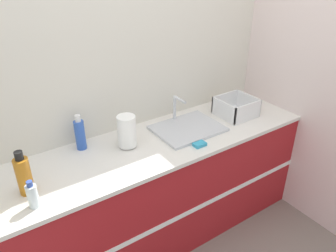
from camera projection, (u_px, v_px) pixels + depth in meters
wall_back at (122, 77)px, 2.40m from camera, size 4.96×0.06×2.60m
wall_right at (279, 59)px, 2.79m from camera, size 0.06×2.64×2.60m
counter_cabinet at (150, 193)px, 2.55m from camera, size 2.58×0.67×0.90m
sink at (187, 127)px, 2.52m from camera, size 0.51×0.39×0.22m
paper_towel_roll at (127, 131)px, 2.26m from camera, size 0.13×0.13×0.24m
dish_rack at (236, 109)px, 2.72m from camera, size 0.29×0.28×0.15m
bottle_amber at (24, 175)px, 1.82m from camera, size 0.08×0.08×0.27m
bottle_clear at (33, 196)px, 1.74m from camera, size 0.06×0.06×0.17m
bottle_blue at (80, 134)px, 2.24m from camera, size 0.07×0.07×0.26m
sponge at (200, 144)px, 2.31m from camera, size 0.09×0.06×0.02m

